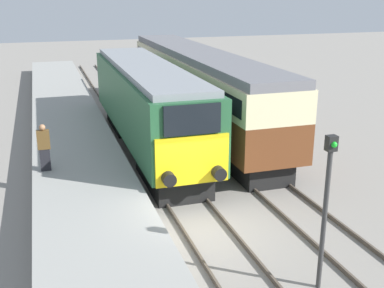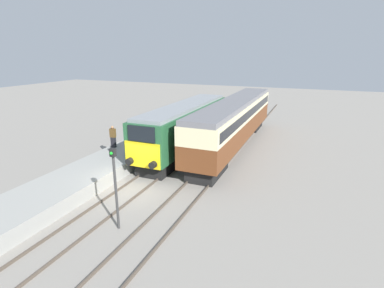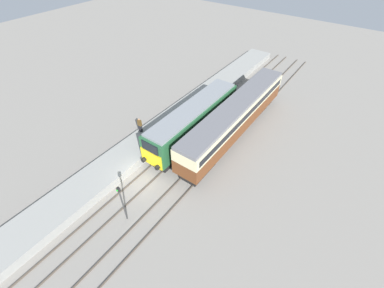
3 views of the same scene
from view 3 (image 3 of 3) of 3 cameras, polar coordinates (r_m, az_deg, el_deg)
ground_plane at (r=24.64m, az=-10.70°, el=-8.04°), size 120.00×120.00×0.00m
platform_left at (r=30.18m, az=-4.83°, el=4.72°), size 3.50×50.00×0.87m
rails_near_track at (r=27.01m, az=-3.42°, el=-1.47°), size 1.51×60.00×0.14m
rails_far_track at (r=25.58m, az=2.59°, el=-4.52°), size 1.50×60.00×0.14m
locomotive at (r=27.51m, az=0.38°, el=5.34°), size 2.70×13.86×3.97m
passenger_carriage at (r=28.09m, az=9.67°, el=6.26°), size 2.75×18.51×4.11m
person_on_platform at (r=28.17m, az=-11.51°, el=4.15°), size 0.44×0.26×1.72m
signal_post at (r=20.60m, az=-15.30°, el=-12.20°), size 0.24×0.28×3.96m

